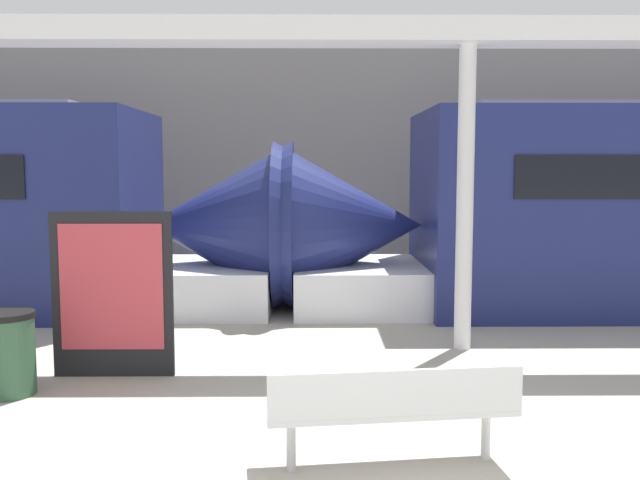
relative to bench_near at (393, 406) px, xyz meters
The scene contains 6 objects.
station_wall 10.50m from the bench_near, 90.80° to the left, with size 56.00×0.20×5.00m, color gray.
bench_near is the anchor object (origin of this frame).
trash_bin 3.99m from the bench_near, 153.51° to the left, with size 0.53×0.53×0.82m.
poster_board 3.64m from the bench_near, 138.50° to the left, with size 1.28×0.07×1.76m.
support_column_near 3.98m from the bench_near, 70.36° to the left, with size 0.20×0.20×3.68m, color silver.
canopy_beam 5.01m from the bench_near, 70.36° to the left, with size 28.00×0.60×0.28m, color silver.
Camera 1 is at (-0.45, -4.25, 2.23)m, focal length 40.00 mm.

